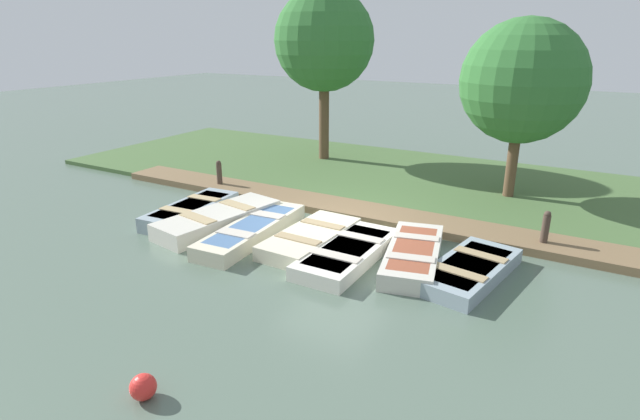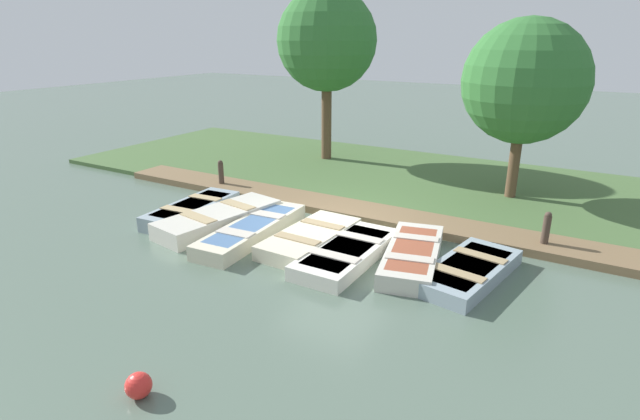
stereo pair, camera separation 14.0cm
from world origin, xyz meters
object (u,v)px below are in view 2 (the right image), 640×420
rowboat_4 (347,253)px  rowboat_5 (412,255)px  park_tree_left (525,82)px  rowboat_3 (310,238)px  mooring_post_near (221,175)px  mooring_post_far (546,232)px  rowboat_6 (468,271)px  rowboat_0 (192,210)px  rowboat_1 (219,219)px  park_tree_far_left (327,41)px  rowboat_2 (252,230)px  buoy (139,385)px

rowboat_4 → rowboat_5: size_ratio=0.98×
park_tree_left → rowboat_3: bearing=-30.2°
rowboat_3 → park_tree_left: park_tree_left is taller
rowboat_3 → mooring_post_near: 5.27m
mooring_post_near → mooring_post_far: size_ratio=1.00×
rowboat_3 → park_tree_left: 7.36m
rowboat_6 → rowboat_0: bearing=-78.7°
rowboat_5 → rowboat_6: 1.21m
rowboat_4 → rowboat_3: bearing=-103.6°
rowboat_0 → rowboat_6: 7.25m
rowboat_1 → mooring_post_near: mooring_post_near is taller
rowboat_5 → rowboat_4: bearing=-80.9°
rowboat_3 → rowboat_5: size_ratio=0.91×
mooring_post_near → park_tree_far_left: (-4.79, 1.05, 3.91)m
rowboat_6 → park_tree_left: bearing=-167.5°
rowboat_2 → rowboat_6: (-0.46, 5.03, -0.02)m
rowboat_2 → rowboat_6: size_ratio=1.25×
mooring_post_near → park_tree_far_left: bearing=167.7°
park_tree_far_left → park_tree_left: 7.20m
rowboat_3 → mooring_post_near: (-2.36, -4.71, 0.29)m
rowboat_3 → park_tree_far_left: (-7.15, -3.66, 4.21)m
mooring_post_near → park_tree_far_left: park_tree_far_left is taller
rowboat_5 → mooring_post_near: (-2.11, -7.09, 0.28)m
rowboat_6 → rowboat_5: bearing=-84.0°
park_tree_far_left → buoy: bearing=19.0°
rowboat_3 → buoy: rowboat_3 is taller
rowboat_3 → rowboat_4: (0.27, 1.10, -0.01)m
rowboat_4 → rowboat_6: bearing=100.5°
rowboat_6 → mooring_post_far: bearing=163.2°
rowboat_3 → rowboat_5: rowboat_5 is taller
rowboat_5 → park_tree_far_left: bearing=-152.0°
rowboat_4 → rowboat_5: bearing=112.6°
rowboat_5 → park_tree_left: 6.41m
rowboat_6 → park_tree_left: size_ratio=0.57×
mooring_post_near → park_tree_left: bearing=112.7°
mooring_post_near → buoy: size_ratio=2.61×
rowboat_6 → park_tree_far_left: size_ratio=0.47×
rowboat_0 → park_tree_left: (-5.73, 7.00, 3.18)m
rowboat_5 → park_tree_left: size_ratio=0.61×
rowboat_5 → mooring_post_near: bearing=-119.8°
buoy → park_tree_far_left: 14.06m
rowboat_0 → rowboat_5: size_ratio=0.95×
rowboat_0 → rowboat_1: rowboat_1 is taller
rowboat_6 → park_tree_left: park_tree_left is taller
park_tree_left → rowboat_4: bearing=-20.4°
rowboat_5 → rowboat_6: (0.08, 1.20, -0.03)m
rowboat_5 → mooring_post_far: 3.14m
rowboat_3 → rowboat_5: bearing=97.6°
rowboat_6 → rowboat_2: bearing=-74.8°
rowboat_4 → rowboat_6: rowboat_4 is taller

